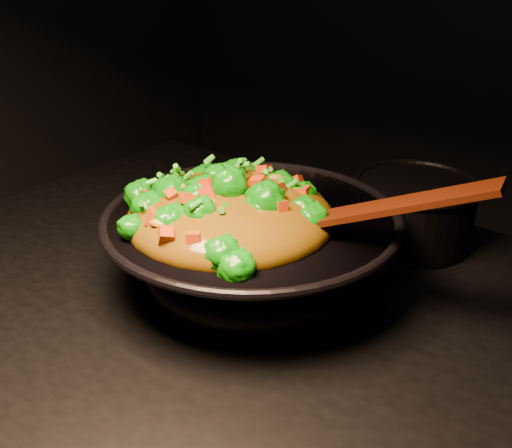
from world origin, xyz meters
The scene contains 4 objects.
wok centered at (-0.01, 0.04, 0.96)m, with size 0.41×0.41×0.12m, color black, non-canonical shape.
stir_fry centered at (-0.02, 0.01, 1.07)m, with size 0.29×0.29×0.10m, color #117D08, non-canonical shape.
spatula centered at (0.17, 0.06, 1.07)m, with size 0.31×0.05×0.01m, color #351407.
back_pot centered at (0.11, 0.32, 0.96)m, with size 0.20×0.20×0.11m, color black.
Camera 1 is at (0.51, -0.60, 1.40)m, focal length 45.00 mm.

